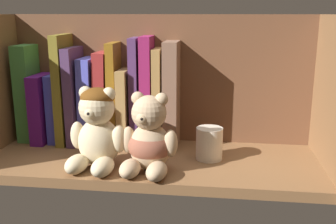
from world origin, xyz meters
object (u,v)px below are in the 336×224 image
teddy_bear_larger (97,130)px  teddy_bear_smaller (149,141)px  book_10 (148,91)px  book_12 (172,94)px  book_4 (78,94)px  book_5 (91,100)px  book_11 (159,97)px  book_1 (46,106)px  book_3 (68,88)px  book_9 (137,91)px  book_2 (59,107)px  book_6 (104,97)px  book_0 (30,92)px  book_8 (127,106)px  pillar_candle (209,143)px  book_7 (116,93)px

teddy_bear_larger → teddy_bear_smaller: 10.39cm
book_10 → book_12: size_ratio=1.04×
book_4 → book_5: 3.14cm
book_10 → book_5: bearing=180.0°
book_11 → teddy_bear_smaller: book_11 is taller
book_1 → book_3: book_3 is taller
book_9 → book_12: book_9 is taller
book_2 → book_6: (11.14, 0.00, 2.58)cm
book_1 → book_5: book_5 is taller
book_0 → book_9: 25.68cm
book_2 → book_9: (18.88, 0.00, 4.20)cm
book_8 → book_10: 6.21cm
book_2 → book_3: size_ratio=0.64×
book_10 → book_0: bearing=180.0°
book_1 → teddy_bear_larger: size_ratio=0.99×
book_2 → book_8: (16.41, 0.00, 0.75)cm
book_6 → book_11: size_ratio=0.96×
book_1 → book_2: size_ratio=1.00×
book_9 → teddy_bear_larger: bearing=-105.6°
book_6 → book_2: bearing=180.0°
book_8 → pillar_candle: (19.31, -9.09, -5.28)cm
book_12 → book_4: bearing=180.0°
book_9 → book_4: bearing=180.0°
book_3 → teddy_bear_larger: (11.85, -16.18, -4.86)cm
book_4 → book_1: bearing=180.0°
book_5 → pillar_candle: (27.83, -9.09, -6.47)cm
book_9 → book_10: bearing=0.0°
book_2 → book_7: (13.90, 0.00, 3.63)cm
book_0 → teddy_bear_smaller: bearing=-28.2°
book_4 → book_12: 22.01cm
book_0 → pillar_candle: size_ratio=3.35×
book_10 → teddy_bear_smaller: 18.24cm
book_1 → book_4: 8.61cm
book_4 → book_11: (19.06, 0.00, -0.06)cm
book_1 → book_10: bearing=0.0°
book_2 → book_12: bearing=0.0°
book_3 → book_6: bearing=0.0°
book_2 → book_12: 27.25cm
book_1 → book_4: size_ratio=0.71×
book_11 → book_9: bearing=180.0°
book_5 → book_9: bearing=0.0°
book_0 → book_4: book_0 is taller
book_1 → book_3: 7.16cm
book_1 → teddy_bear_smaller: (27.66, -16.84, -1.87)cm
book_5 → book_7: bearing=0.0°
book_4 → book_6: book_4 is taller
book_5 → book_8: book_5 is taller
book_6 → pillar_candle: bearing=-20.3°
book_0 → book_11: bearing=0.0°
book_9 → teddy_bear_smaller: (5.74, -16.84, -6.10)cm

